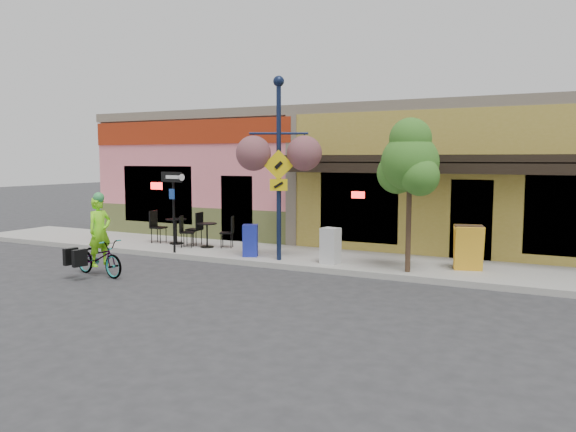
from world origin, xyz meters
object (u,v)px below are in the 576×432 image
object	(u,v)px
newspaper_box_blue	(250,240)
bicycle	(99,257)
building	(365,175)
one_way_sign	(174,212)
newspaper_box_grey	(330,246)
lamp_post	(279,169)
street_tree	(409,195)
cyclist_rider	(100,242)

from	to	relation	value
newspaper_box_blue	bicycle	bearing A→B (deg)	-149.44
building	one_way_sign	world-z (taller)	building
building	newspaper_box_grey	distance (m)	6.71
building	bicycle	size ratio (longest dim) A/B	10.56
lamp_post	street_tree	distance (m)	3.56
lamp_post	newspaper_box_grey	world-z (taller)	lamp_post
bicycle	street_tree	bearing A→B (deg)	-56.02
lamp_post	newspaper_box_blue	xyz separation A→B (m)	(-0.96, 0.12, -1.99)
one_way_sign	newspaper_box_blue	world-z (taller)	one_way_sign
lamp_post	newspaper_box_grey	xyz separation A→B (m)	(1.43, 0.14, -1.97)
cyclist_rider	street_tree	size ratio (longest dim) A/B	0.46
newspaper_box_grey	street_tree	world-z (taller)	street_tree
cyclist_rider	newspaper_box_blue	world-z (taller)	cyclist_rider
newspaper_box_blue	street_tree	xyz separation A→B (m)	(4.47, -0.16, 1.41)
street_tree	cyclist_rider	bearing A→B (deg)	-155.11
cyclist_rider	street_tree	world-z (taller)	street_tree
one_way_sign	newspaper_box_grey	distance (m)	4.76
bicycle	cyclist_rider	bearing A→B (deg)	-80.75
building	cyclist_rider	size ratio (longest dim) A/B	10.77
street_tree	newspaper_box_blue	bearing A→B (deg)	177.99
building	lamp_post	world-z (taller)	lamp_post
building	cyclist_rider	world-z (taller)	building
lamp_post	cyclist_rider	bearing A→B (deg)	-160.68
newspaper_box_grey	street_tree	distance (m)	2.50
street_tree	one_way_sign	bearing A→B (deg)	-177.54
building	lamp_post	bearing A→B (deg)	-91.43
building	lamp_post	size ratio (longest dim) A/B	3.74
bicycle	one_way_sign	xyz separation A→B (m)	(0.06, 2.85, 0.86)
newspaper_box_blue	newspaper_box_grey	size ratio (longest dim) A/B	0.96
lamp_post	bicycle	bearing A→B (deg)	-161.12
lamp_post	street_tree	size ratio (longest dim) A/B	1.31
lamp_post	street_tree	world-z (taller)	lamp_post
building	newspaper_box_blue	xyz separation A→B (m)	(-1.13, -6.40, -1.66)
cyclist_rider	lamp_post	distance (m)	4.86
bicycle	one_way_sign	size ratio (longest dim) A/B	0.74
cyclist_rider	one_way_sign	distance (m)	2.89
lamp_post	one_way_sign	bearing A→B (deg)	160.76
cyclist_rider	lamp_post	bearing A→B (deg)	-36.46
bicycle	newspaper_box_grey	xyz separation A→B (m)	(4.74, 3.31, 0.16)
street_tree	bicycle	bearing A→B (deg)	-155.27
one_way_sign	street_tree	world-z (taller)	street_tree
lamp_post	one_way_sign	size ratio (longest dim) A/B	2.09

